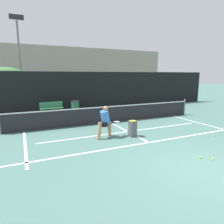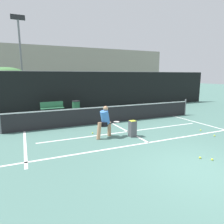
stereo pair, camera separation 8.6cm
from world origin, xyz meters
TOP-DOWN VIEW (x-y plane):
  - ground_plane at (0.00, 0.00)m, footprint 100.00×100.00m
  - court_baseline_near at (0.00, 2.58)m, footprint 11.00×0.10m
  - court_service_line at (0.00, 4.31)m, footprint 8.25×0.10m
  - court_center_mark at (0.00, 4.46)m, footprint 0.10×3.77m
  - court_sideline_left at (-4.51, 4.46)m, footprint 0.10×4.77m
  - court_sideline_right at (4.51, 4.46)m, footprint 0.10×4.77m
  - net at (0.00, 6.35)m, footprint 11.09×0.09m
  - fence_back at (0.00, 11.17)m, footprint 24.00×0.06m
  - player_practicing at (-1.32, 3.95)m, footprint 1.22×0.49m
  - tennis_ball_scattered_0 at (0.87, 0.34)m, footprint 0.07×0.07m
  - tennis_ball_scattered_1 at (3.13, 2.09)m, footprint 0.07×0.07m
  - tennis_ball_scattered_2 at (-1.65, 4.66)m, footprint 0.07×0.07m
  - tennis_ball_scattered_3 at (3.27, 2.97)m, footprint 0.07×0.07m
  - tennis_ball_scattered_4 at (0.63, 0.59)m, footprint 0.07×0.07m
  - ball_hopper at (-0.18, 3.56)m, footprint 0.28×0.28m
  - courtside_bench at (-2.68, 10.16)m, footprint 1.55×0.47m
  - trash_bin at (-1.01, 10.26)m, footprint 0.58×0.58m
  - parked_car at (4.83, 14.04)m, footprint 1.73×4.05m
  - floodlight_mast at (-4.38, 15.15)m, footprint 1.10×0.24m
  - tree_west at (-5.63, 15.28)m, footprint 2.76×2.76m
  - building_far at (0.00, 27.14)m, footprint 36.00×2.40m

SIDE VIEW (x-z plane):
  - ground_plane at x=0.00m, z-range 0.00..0.00m
  - court_baseline_near at x=0.00m, z-range 0.00..0.01m
  - court_service_line at x=0.00m, z-range 0.00..0.01m
  - court_center_mark at x=0.00m, z-range 0.00..0.01m
  - court_sideline_left at x=-4.51m, z-range 0.00..0.01m
  - court_sideline_right at x=4.51m, z-range 0.00..0.01m
  - tennis_ball_scattered_0 at x=0.87m, z-range 0.00..0.07m
  - tennis_ball_scattered_1 at x=3.13m, z-range 0.00..0.07m
  - tennis_ball_scattered_2 at x=-1.65m, z-range 0.00..0.07m
  - tennis_ball_scattered_3 at x=3.27m, z-range 0.00..0.07m
  - tennis_ball_scattered_4 at x=0.63m, z-range 0.00..0.07m
  - ball_hopper at x=-0.18m, z-range 0.02..0.73m
  - trash_bin at x=-1.01m, z-range 0.00..0.84m
  - courtside_bench at x=-2.68m, z-range 0.04..0.90m
  - net at x=0.00m, z-range -0.02..1.05m
  - parked_car at x=4.83m, z-range -0.12..1.39m
  - player_practicing at x=-1.32m, z-range 0.04..1.41m
  - fence_back at x=0.00m, z-range -0.01..2.94m
  - tree_west at x=-5.63m, z-range 1.16..4.47m
  - building_far at x=0.00m, z-range 0.00..6.70m
  - floodlight_mast at x=-4.38m, z-range 1.10..8.57m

